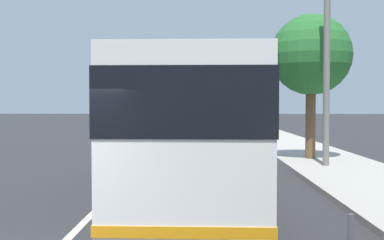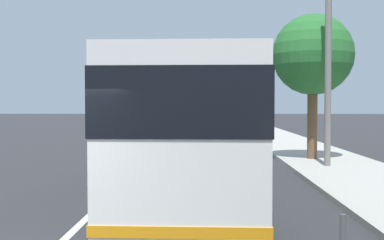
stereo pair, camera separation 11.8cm
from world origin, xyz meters
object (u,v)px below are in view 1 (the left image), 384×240
Objects in this scene: car_far_distant at (196,130)px; roadside_tree_mid_block at (311,56)px; car_behind_bus at (198,119)px; car_side_street at (163,119)px; utility_pole at (327,69)px; coach_bus at (196,123)px.

car_far_distant is 11.98m from roadside_tree_mid_block.
roadside_tree_mid_block reaches higher than car_behind_bus.
car_side_street is at bearing 13.24° from car_far_distant.
car_far_distant and car_behind_bus have the same top height.
car_far_distant is 20.67m from car_behind_bus.
car_side_street is at bearing 13.71° from utility_pole.
coach_bus is 1.56× the size of utility_pole.
car_behind_bus is 31.68m from roadside_tree_mid_block.
coach_bus is 8.95m from roadside_tree_mid_block.
utility_pole is at bearing -156.24° from car_far_distant.
car_behind_bus is at bearing 1.38° from coach_bus.
roadside_tree_mid_block reaches higher than coach_bus.
car_far_distant is (17.81, 0.17, -1.13)m from coach_bus.
car_far_distant is at bearing 1.64° from coach_bus.
roadside_tree_mid_block is at bearing 16.35° from car_side_street.
roadside_tree_mid_block is (7.35, -4.50, 2.40)m from coach_bus.
coach_bus is at bearing 148.51° from roadside_tree_mid_block.
car_far_distant is at bearing 24.09° from roadside_tree_mid_block.
coach_bus is at bearing 7.54° from car_side_street.
coach_bus reaches higher than car_far_distant.
car_behind_bus is (38.48, 0.20, -1.12)m from coach_bus.
car_far_distant is at bearing 20.32° from utility_pole.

